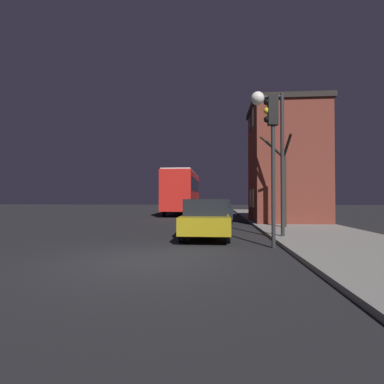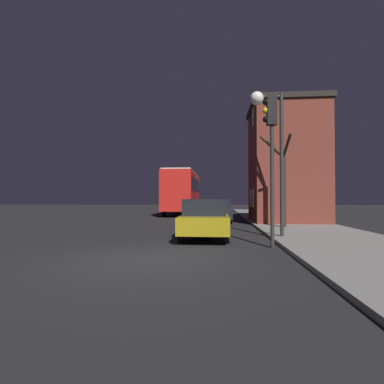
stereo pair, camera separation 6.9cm
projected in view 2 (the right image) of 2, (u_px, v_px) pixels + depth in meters
The scene contains 9 objects.
ground_plane at pixel (144, 260), 7.36m from camera, with size 120.00×120.00×0.00m, color black.
brick_building at pixel (286, 162), 18.34m from camera, with size 4.34×4.74×7.15m.
streetlamp at pixel (268, 127), 11.18m from camera, with size 1.22×0.50×5.41m.
traffic_light at pixel (271, 139), 9.19m from camera, with size 0.43×0.24×4.67m.
bare_tree at pixel (282, 180), 14.63m from camera, with size 1.20×2.09×4.65m.
bus at pixel (183, 190), 28.15m from camera, with size 2.48×10.73×3.89m.
car_near_lane at pixel (205, 218), 11.61m from camera, with size 1.73×4.61×1.49m.
car_mid_lane at pixel (216, 210), 18.86m from camera, with size 1.84×4.07×1.48m.
car_far_lane at pixel (216, 206), 26.58m from camera, with size 1.88×4.49×1.44m.
Camera 2 is at (1.80, -7.26, 1.53)m, focal length 28.00 mm.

